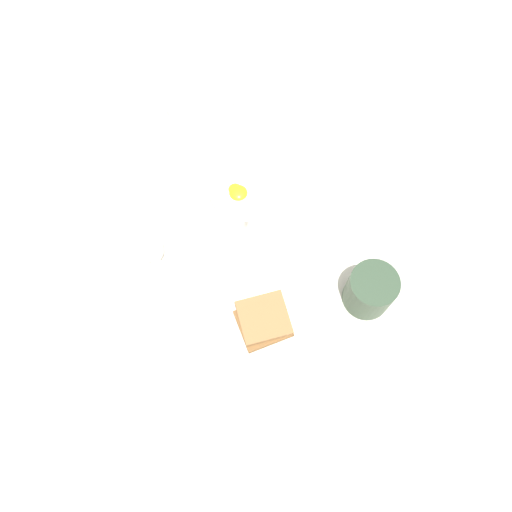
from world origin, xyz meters
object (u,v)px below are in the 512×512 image
object	(u,v)px
toast_sandwich	(264,321)
congee_bowl	(200,102)
toast_plate	(265,325)
soup_spoon	(153,253)
egg_bowl	(248,194)
drinking_cup	(370,290)

from	to	relation	value
toast_sandwich	congee_bowl	world-z (taller)	congee_bowl
toast_sandwich	toast_plate	bearing A→B (deg)	-19.09
toast_sandwich	soup_spoon	bearing A→B (deg)	159.13
toast_plate	soup_spoon	bearing A→B (deg)	159.15
toast_sandwich	congee_bowl	bearing A→B (deg)	118.07
toast_sandwich	soup_spoon	size ratio (longest dim) A/B	0.92
egg_bowl	toast_plate	size ratio (longest dim) A/B	0.75
soup_spoon	drinking_cup	distance (m)	0.39
toast_plate	egg_bowl	bearing A→B (deg)	109.73
soup_spoon	drinking_cup	size ratio (longest dim) A/B	1.47
drinking_cup	egg_bowl	bearing A→B (deg)	149.60
egg_bowl	congee_bowl	bearing A→B (deg)	127.38
drinking_cup	toast_sandwich	bearing A→B (deg)	-152.04
egg_bowl	congee_bowl	world-z (taller)	egg_bowl
toast_sandwich	drinking_cup	world-z (taller)	drinking_cup
soup_spoon	toast_sandwich	bearing A→B (deg)	-20.87
toast_plate	soup_spoon	world-z (taller)	soup_spoon
toast_plate	soup_spoon	distance (m)	0.24
egg_bowl	drinking_cup	bearing A→B (deg)	-30.40
egg_bowl	toast_plate	distance (m)	0.25
egg_bowl	toast_sandwich	bearing A→B (deg)	-70.79
toast_sandwich	soup_spoon	world-z (taller)	toast_sandwich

